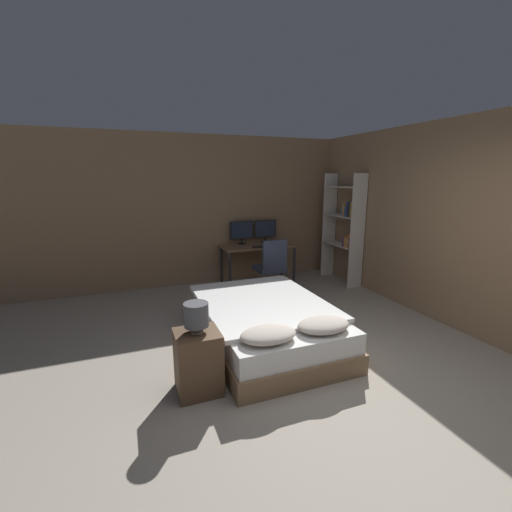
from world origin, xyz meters
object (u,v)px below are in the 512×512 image
Objects in this scene: bedside_lamp at (196,315)px; monitor_right at (265,230)px; bookshelf at (346,223)px; nightstand at (198,362)px; desk at (258,250)px; keyboard at (262,247)px; office_chair at (271,273)px; monitor_left at (242,231)px; computer_mouse at (275,245)px; bed at (266,323)px.

bedside_lamp is 0.63× the size of monitor_right.
bedside_lamp is 4.06m from bookshelf.
nightstand is 0.43× the size of desk.
keyboard is at bearing 57.48° from bedside_lamp.
bedside_lamp reaches higher than keyboard.
office_chair is (1.68, 2.18, 0.10)m from nightstand.
office_chair is at bearing 52.33° from bedside_lamp.
monitor_right is 0.55m from keyboard.
computer_mouse is at bearing -40.94° from monitor_left.
keyboard is (1.76, 2.75, -0.03)m from bedside_lamp.
desk is 0.36m from computer_mouse.
monitor_left is at bearing 180.00° from monitor_right.
bookshelf reaches higher than office_chair.
bedside_lamp is 0.14× the size of bookshelf.
bed is 1.27m from bedside_lamp.
monitor_right is (0.49, 0.00, 0.00)m from monitor_left.
keyboard is at bearing 82.46° from office_chair.
monitor_left and monitor_right have the same top height.
nightstand is at bearing -115.37° from monitor_left.
bed is 3.54× the size of nightstand.
computer_mouse is 1.36m from bookshelf.
keyboard is 0.26m from computer_mouse.
desk is 1.39× the size of office_chair.
desk is at bearing 59.41° from bedside_lamp.
monitor_left is 0.49m from monitor_right.
office_chair is at bearing -172.35° from bookshelf.
office_chair is (-0.34, -0.58, -0.34)m from computer_mouse.
nightstand is 1.34× the size of monitor_left.
desk is 3.97× the size of keyboard.
monitor_left is 1.28× the size of keyboard.
desk is at bearing 90.00° from keyboard.
monitor_left is 1.17m from office_chair.
monitor_right is at bearing 60.98° from keyboard.
nightstand is 8.45× the size of computer_mouse.
nightstand is 0.46m from bedside_lamp.
monitor_left reaches higher than nightstand.
monitor_left reaches higher than computer_mouse.
monitor_left is at bearing 119.02° from keyboard.
monitor_left is (-0.24, 0.22, 0.33)m from desk.
keyboard is at bearing -119.02° from monitor_right.
bed is 2.48m from desk.
desk reaches higher than nightstand.
keyboard is 0.67m from office_chair.
bookshelf is (1.51, -0.58, 0.49)m from desk.
bookshelf is (1.25, -0.37, 0.39)m from computer_mouse.
bed is at bearing -110.99° from keyboard.
bedside_lamp is at bearing -115.37° from monitor_left.
desk is 19.50× the size of computer_mouse.
keyboard is at bearing 180.00° from computer_mouse.
monitor_left is (0.56, 2.53, 0.71)m from bed.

